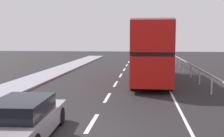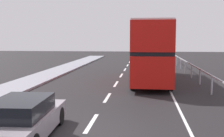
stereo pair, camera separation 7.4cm
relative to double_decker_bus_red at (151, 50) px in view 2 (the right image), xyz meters
The scene contains 5 objects.
ground_plane 12.78m from the double_decker_bus_red, 101.13° to the right, with size 75.34×120.00×0.10m, color black.
lane_paint_markings 4.36m from the double_decker_bus_red, 95.81° to the right, with size 3.65×46.00×0.01m.
bridge_side_railing 4.90m from the double_decker_bus_red, 45.26° to the right, with size 0.10×42.00×1.10m.
double_decker_bus_red is the anchor object (origin of this frame).
hatchback_car_near 13.83m from the double_decker_bus_red, 108.14° to the right, with size 1.95×4.37×1.30m.
Camera 2 is at (1.94, -9.16, 3.16)m, focal length 46.01 mm.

